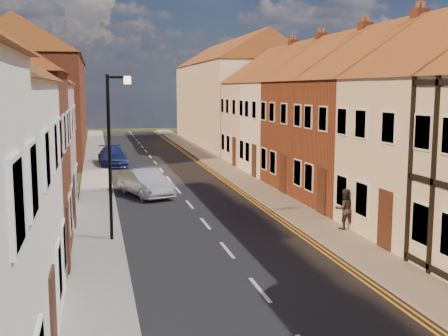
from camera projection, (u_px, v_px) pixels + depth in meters
name	position (u px, v px, depth m)	size (l,w,h in m)	color
road	(178.00, 190.00, 31.20)	(7.00, 90.00, 0.02)	black
pavement_left	(97.00, 193.00, 30.22)	(1.80, 90.00, 0.12)	#9C998D
pavement_right	(254.00, 186.00, 32.17)	(1.80, 90.00, 0.12)	#9C998D
cottage_r_cream_mid	(393.00, 113.00, 26.36)	(8.30, 5.20, 9.00)	brown
cottage_r_pink	(344.00, 109.00, 31.57)	(8.30, 6.00, 9.00)	brown
cottage_r_white_far	(308.00, 106.00, 36.78)	(8.30, 5.20, 9.00)	white
cottage_r_cream_far	(282.00, 104.00, 41.99)	(8.30, 6.00, 9.00)	beige
block_right_far	(233.00, 92.00, 56.64)	(8.30, 24.20, 10.50)	beige
block_left_far	(35.00, 92.00, 47.70)	(8.30, 24.20, 10.50)	brown
lamppost	(112.00, 147.00, 20.21)	(0.88, 0.15, 6.00)	black
car_mid	(145.00, 183.00, 29.47)	(1.51, 4.34, 1.43)	silver
car_far	(113.00, 157.00, 41.07)	(1.90, 4.69, 1.36)	navy
pedestrian_right	(344.00, 209.00, 22.07)	(0.78, 0.61, 1.61)	#2B2622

